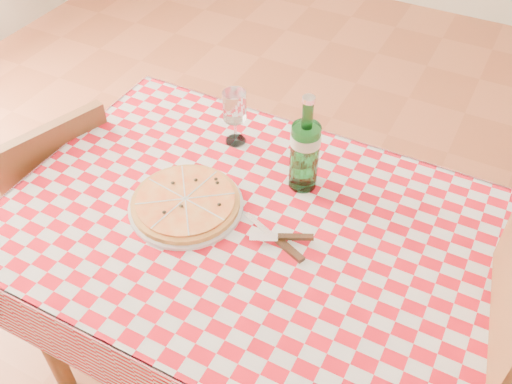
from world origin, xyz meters
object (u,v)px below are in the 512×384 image
dining_table (252,250)px  chair_far (58,198)px  wine_glass (235,118)px  pizza_plate (186,202)px  water_bottle (305,144)px

dining_table → chair_far: bearing=177.4°
dining_table → wine_glass: bearing=126.0°
chair_far → pizza_plate: bearing=-167.3°
water_bottle → pizza_plate: bearing=-136.5°
pizza_plate → wine_glass: size_ratio=1.76×
chair_far → water_bottle: (0.82, 0.17, 0.43)m
chair_far → dining_table: bearing=-164.2°
chair_far → pizza_plate: size_ratio=2.70×
dining_table → water_bottle: water_bottle is taller
dining_table → pizza_plate: 0.22m
pizza_plate → wine_glass: wine_glass is taller
water_bottle → wine_glass: bearing=162.7°
chair_far → wine_glass: 0.72m
pizza_plate → chair_far: bearing=174.3°
dining_table → water_bottle: bearing=76.0°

